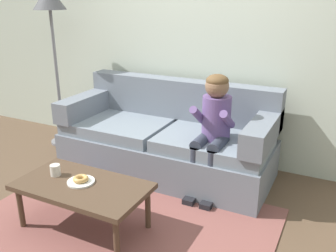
% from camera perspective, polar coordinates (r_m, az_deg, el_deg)
% --- Properties ---
extents(ground, '(10.00, 10.00, 0.00)m').
position_cam_1_polar(ground, '(3.22, -5.09, -13.18)').
color(ground, brown).
extents(wall_back, '(8.00, 0.10, 2.80)m').
position_cam_1_polar(wall_back, '(3.98, 5.19, 14.66)').
color(wall_back, beige).
rests_on(wall_back, ground).
extents(area_rug, '(2.34, 1.71, 0.01)m').
position_cam_1_polar(area_rug, '(3.05, -7.63, -15.32)').
color(area_rug, brown).
rests_on(area_rug, ground).
extents(couch, '(2.13, 0.90, 0.91)m').
position_cam_1_polar(couch, '(3.77, -0.05, -2.23)').
color(couch, slate).
rests_on(couch, ground).
extents(coffee_table, '(1.02, 0.55, 0.39)m').
position_cam_1_polar(coffee_table, '(2.91, -13.19, -9.50)').
color(coffee_table, '#4C3828').
rests_on(coffee_table, ground).
extents(person_child, '(0.34, 0.58, 1.10)m').
position_cam_1_polar(person_child, '(3.28, 7.06, 0.42)').
color(person_child, '#664C84').
rests_on(person_child, ground).
extents(plate, '(0.21, 0.21, 0.01)m').
position_cam_1_polar(plate, '(2.92, -13.39, -8.43)').
color(plate, white).
rests_on(plate, coffee_table).
extents(donut, '(0.16, 0.16, 0.04)m').
position_cam_1_polar(donut, '(2.90, -13.43, -7.99)').
color(donut, tan).
rests_on(donut, plate).
extents(mug, '(0.08, 0.08, 0.09)m').
position_cam_1_polar(mug, '(3.06, -17.14, -6.58)').
color(mug, silver).
rests_on(mug, coffee_table).
extents(toy_controller, '(0.23, 0.09, 0.05)m').
position_cam_1_polar(toy_controller, '(3.63, -12.48, -9.08)').
color(toy_controller, blue).
rests_on(toy_controller, ground).
extents(floor_lamp, '(0.37, 0.37, 1.85)m').
position_cam_1_polar(floor_lamp, '(4.46, -17.83, 16.44)').
color(floor_lamp, slate).
rests_on(floor_lamp, ground).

